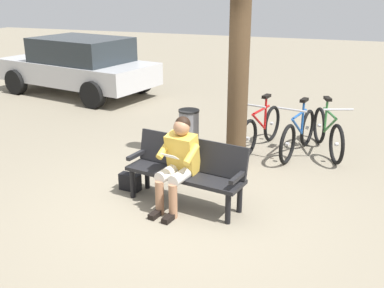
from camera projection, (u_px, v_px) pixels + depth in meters
name	position (u px, v px, depth m)	size (l,w,h in m)	color
ground_plane	(178.00, 206.00, 5.99)	(40.00, 40.00, 0.00)	gray
bench	(187.00, 167.00, 5.94)	(1.66, 0.76, 0.87)	black
person_reading	(178.00, 159.00, 5.77)	(0.54, 0.81, 1.20)	gold
handbag	(130.00, 182.00, 6.43)	(0.30, 0.14, 0.24)	black
tree_trunk	(239.00, 54.00, 6.76)	(0.32, 0.32, 3.57)	#4C3823
litter_bin	(189.00, 134.00, 7.54)	(0.34, 0.34, 0.82)	slate
bicycle_blue	(328.00, 133.00, 7.77)	(0.69, 1.60, 0.94)	black
bicycle_red	(298.00, 134.00, 7.71)	(0.52, 1.66, 0.94)	black
bicycle_black	(261.00, 129.00, 7.96)	(0.54, 1.65, 0.94)	black
parked_car	(79.00, 65.00, 11.80)	(4.48, 2.68, 1.47)	silver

